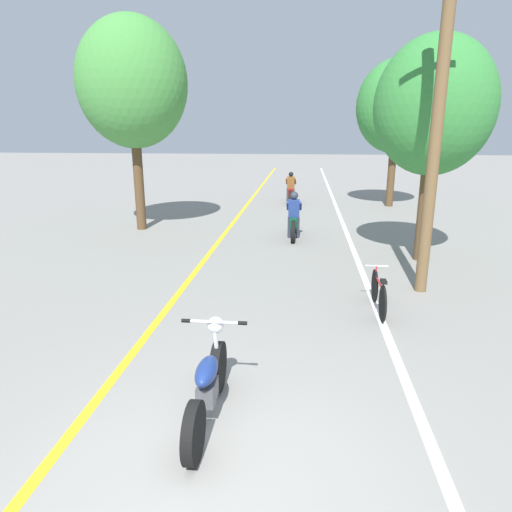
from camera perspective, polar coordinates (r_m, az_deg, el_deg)
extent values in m
plane|color=gray|center=(4.92, -5.95, -26.63)|extent=(120.00, 120.00, 0.00)
cube|color=yellow|center=(17.08, -2.68, 4.44)|extent=(0.14, 48.00, 0.01)
cube|color=white|center=(16.95, 10.78, 4.09)|extent=(0.14, 48.00, 0.01)
cylinder|color=brown|center=(9.76, 21.70, 15.18)|extent=(0.24, 0.24, 6.83)
cylinder|color=#513A23|center=(12.42, 20.32, 6.11)|extent=(0.32, 0.32, 2.93)
ellipsoid|color=#337F38|center=(12.30, 21.40, 17.06)|extent=(2.87, 2.58, 3.30)
cylinder|color=#513A23|center=(21.03, 16.59, 10.26)|extent=(0.32, 0.32, 3.16)
ellipsoid|color=#337F38|center=(20.98, 17.17, 17.45)|extent=(3.36, 3.02, 3.86)
cylinder|color=#513A23|center=(15.86, -14.48, 9.66)|extent=(0.32, 0.32, 3.59)
ellipsoid|color=#42893D|center=(15.85, -15.24, 20.15)|extent=(3.51, 3.16, 4.03)
cylinder|color=black|center=(6.12, -4.76, -13.59)|extent=(0.12, 0.65, 0.65)
cylinder|color=black|center=(5.01, -7.79, -21.06)|extent=(0.12, 0.65, 0.65)
ellipsoid|color=navy|center=(5.38, -6.19, -14.09)|extent=(0.24, 0.63, 0.22)
cube|color=#4C4C51|center=(5.52, -6.11, -16.52)|extent=(0.20, 0.36, 0.24)
cylinder|color=silver|center=(5.87, -5.00, -11.00)|extent=(0.06, 0.23, 0.72)
cylinder|color=silver|center=(5.64, -5.26, -8.21)|extent=(0.70, 0.04, 0.04)
cylinder|color=black|center=(5.72, -8.74, -8.00)|extent=(0.11, 0.05, 0.05)
cylinder|color=black|center=(5.59, -1.69, -8.39)|extent=(0.11, 0.05, 0.05)
sphere|color=silver|center=(5.76, -5.06, -8.58)|extent=(0.21, 0.21, 0.21)
cylinder|color=black|center=(15.07, 4.78, 4.18)|extent=(0.12, 0.67, 0.67)
cylinder|color=black|center=(13.71, 4.64, 3.04)|extent=(0.12, 0.67, 0.67)
cube|color=#0C4723|center=(14.35, 4.73, 4.34)|extent=(0.20, 0.89, 0.28)
cylinder|color=silver|center=(14.85, 4.83, 6.70)|extent=(0.50, 0.03, 0.03)
cylinder|color=#282D3D|center=(14.34, 4.19, 3.58)|extent=(0.11, 0.11, 0.66)
cylinder|color=#282D3D|center=(14.34, 5.23, 3.55)|extent=(0.11, 0.11, 0.66)
cube|color=navy|center=(14.26, 4.77, 5.95)|extent=(0.34, 0.27, 0.57)
cylinder|color=navy|center=(14.41, 3.99, 6.29)|extent=(0.08, 0.45, 0.35)
cylinder|color=navy|center=(14.40, 5.59, 6.25)|extent=(0.08, 0.45, 0.35)
sphere|color=#2D333D|center=(14.24, 4.81, 7.55)|extent=(0.25, 0.25, 0.25)
cylinder|color=black|center=(22.12, 4.40, 7.82)|extent=(0.12, 0.66, 0.66)
cylinder|color=black|center=(20.66, 4.28, 7.28)|extent=(0.12, 0.66, 0.66)
cube|color=maroon|center=(21.36, 4.35, 8.04)|extent=(0.20, 0.95, 0.28)
cylinder|color=silver|center=(21.94, 4.43, 9.55)|extent=(0.50, 0.03, 0.03)
cylinder|color=#38383D|center=(21.34, 3.99, 7.54)|extent=(0.11, 0.11, 0.65)
cylinder|color=#38383D|center=(21.34, 4.69, 7.52)|extent=(0.11, 0.11, 0.65)
cube|color=brown|center=(21.30, 4.37, 9.13)|extent=(0.34, 0.27, 0.57)
cylinder|color=brown|center=(21.45, 3.85, 9.33)|extent=(0.08, 0.45, 0.35)
cylinder|color=brown|center=(21.44, 4.93, 9.31)|extent=(0.08, 0.45, 0.35)
sphere|color=black|center=(21.30, 4.40, 10.16)|extent=(0.22, 0.22, 0.22)
cylinder|color=black|center=(9.30, 14.62, -3.61)|extent=(0.04, 0.65, 0.65)
cylinder|color=black|center=(8.40, 15.56, -5.77)|extent=(0.04, 0.65, 0.65)
cylinder|color=#B21E1E|center=(8.78, 15.17, -3.24)|extent=(0.04, 0.78, 0.04)
cylinder|color=#B21E1E|center=(8.41, 15.57, -4.34)|extent=(0.03, 0.03, 0.39)
cube|color=black|center=(8.35, 15.66, -3.09)|extent=(0.10, 0.20, 0.05)
cylinder|color=#B21E1E|center=(9.19, 14.75, -2.47)|extent=(0.03, 0.03, 0.42)
cylinder|color=silver|center=(9.13, 14.84, -1.21)|extent=(0.44, 0.03, 0.03)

